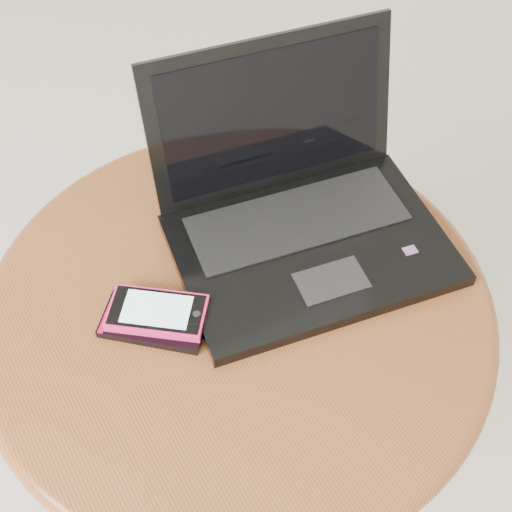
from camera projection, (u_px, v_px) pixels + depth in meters
table at (239, 346)px, 0.95m from camera, size 0.63×0.63×0.50m
laptop at (299, 210)px, 0.90m from camera, size 0.37×0.33×0.22m
phone_black at (154, 322)px, 0.84m from camera, size 0.13×0.13×0.01m
phone_pink at (157, 312)px, 0.83m from camera, size 0.13×0.12×0.01m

